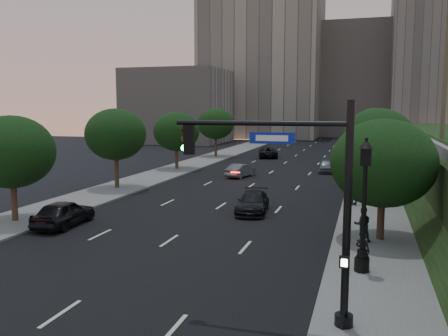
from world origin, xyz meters
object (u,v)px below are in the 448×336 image
(pedestrian_b, at_px, (362,224))
(sedan_mid_left, at_px, (241,170))
(sedan_near_right, at_px, (253,202))
(sedan_near_left, at_px, (64,213))
(traffic_signal_mast, at_px, (310,211))
(pedestrian_c, at_px, (354,191))
(street_lamp, at_px, (364,211))
(sedan_far_right, at_px, (326,166))
(sedan_far_left, at_px, (268,152))
(pedestrian_a, at_px, (363,251))

(pedestrian_b, bearing_deg, sedan_mid_left, -69.74)
(sedan_near_right, bearing_deg, sedan_near_left, -151.79)
(pedestrian_b, bearing_deg, traffic_signal_mast, 71.80)
(pedestrian_b, xyz_separation_m, pedestrian_c, (-0.63, 9.15, 0.09))
(traffic_signal_mast, bearing_deg, pedestrian_b, 81.07)
(sedan_near_left, distance_m, pedestrian_b, 16.47)
(street_lamp, distance_m, sedan_near_left, 16.90)
(sedan_far_right, xyz_separation_m, pedestrian_b, (3.90, -26.36, 0.35))
(sedan_far_left, xyz_separation_m, pedestrian_a, (12.77, -43.46, 0.20))
(pedestrian_b, bearing_deg, pedestrian_a, 81.44)
(pedestrian_b, relative_size, pedestrian_c, 0.91)
(traffic_signal_mast, distance_m, sedan_near_right, 16.33)
(sedan_mid_left, distance_m, pedestrian_c, 15.82)
(sedan_far_left, relative_size, pedestrian_c, 2.76)
(sedan_near_left, xyz_separation_m, sedan_mid_left, (4.81, 21.65, -0.12))
(sedan_mid_left, height_order, sedan_near_right, sedan_near_right)
(traffic_signal_mast, bearing_deg, street_lamp, 73.30)
(street_lamp, bearing_deg, pedestrian_a, 86.42)
(sedan_near_right, relative_size, pedestrian_c, 2.42)
(traffic_signal_mast, relative_size, pedestrian_a, 4.47)
(pedestrian_c, bearing_deg, pedestrian_a, 61.56)
(sedan_far_right, bearing_deg, pedestrian_a, -87.31)
(street_lamp, relative_size, sedan_far_left, 1.07)
(pedestrian_b, bearing_deg, street_lamp, 81.21)
(traffic_signal_mast, xyz_separation_m, street_lamp, (1.56, 5.20, -1.04))
(sedan_near_left, xyz_separation_m, sedan_near_right, (9.55, 6.59, -0.10))
(pedestrian_a, bearing_deg, street_lamp, 94.67)
(traffic_signal_mast, height_order, sedan_mid_left, traffic_signal_mast)
(sedan_far_right, height_order, pedestrian_a, pedestrian_a)
(sedan_near_right, bearing_deg, sedan_mid_left, 101.06)
(traffic_signal_mast, xyz_separation_m, pedestrian_c, (0.89, 18.83, -2.57))
(sedan_far_left, bearing_deg, street_lamp, 92.86)
(sedan_mid_left, relative_size, pedestrian_c, 2.09)
(sedan_far_right, distance_m, pedestrian_b, 26.65)
(street_lamp, distance_m, sedan_far_right, 31.16)
(sedan_near_right, height_order, pedestrian_c, pedestrian_c)
(pedestrian_a, xyz_separation_m, pedestrian_b, (-0.05, 4.25, 0.09))
(street_lamp, xyz_separation_m, sedan_near_right, (-6.91, 9.94, -1.96))
(sedan_far_left, relative_size, sedan_far_right, 1.34)
(street_lamp, height_order, pedestrian_a, street_lamp)
(sedan_far_left, bearing_deg, pedestrian_b, 94.55)
(sedan_near_right, bearing_deg, street_lamp, -61.56)
(sedan_far_left, bearing_deg, traffic_signal_mast, 89.48)
(street_lamp, height_order, pedestrian_c, street_lamp)
(sedan_near_left, height_order, pedestrian_c, pedestrian_c)
(pedestrian_c, bearing_deg, sedan_far_right, -110.58)
(pedestrian_a, relative_size, pedestrian_c, 0.82)
(sedan_mid_left, bearing_deg, pedestrian_a, 129.74)
(sedan_near_right, distance_m, pedestrian_c, 7.28)
(traffic_signal_mast, bearing_deg, sedan_far_right, 93.78)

